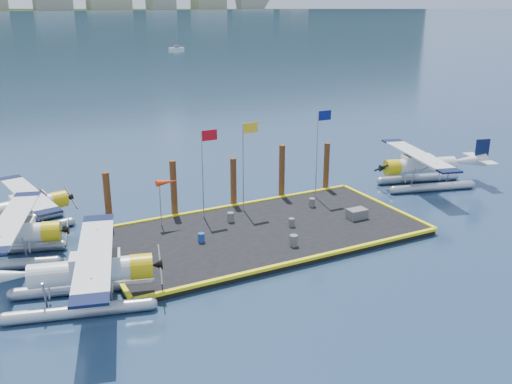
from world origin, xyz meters
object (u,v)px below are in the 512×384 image
Objects in this scene: piling_0 at (108,202)px; piling_4 at (326,168)px; drum_5 at (231,217)px; seaplane_a at (88,275)px; crate at (357,214)px; piling_1 at (174,190)px; flagpole_yellow at (246,153)px; drum_1 at (292,222)px; drum_3 at (294,241)px; drum_0 at (201,238)px; seaplane_c at (24,209)px; windsock at (166,183)px; flagpole_red at (205,160)px; piling_2 at (233,184)px; drum_4 at (312,202)px; seaplane_b at (7,237)px; seaplane_d at (422,168)px; piling_3 at (282,173)px; flagpole_blue at (320,141)px.

piling_4 is (17.00, 0.00, 0.00)m from piling_0.
piling_0 is at bearing 156.90° from drum_5.
seaplane_a is 18.58m from crate.
drum_5 is at bearing -48.08° from piling_1.
drum_1 is at bearing -72.97° from flagpole_yellow.
drum_0 is at bearing 146.63° from drum_3.
seaplane_c is 15.07m from flagpole_yellow.
drum_1 is at bearing -30.49° from windsock.
flagpole_red is at bearing 151.31° from crate.
piling_2 is at bearing 133.41° from crate.
drum_0 is at bearing -166.80° from drum_4.
windsock reaches higher than drum_0.
drum_5 is 4.41m from piling_1.
piling_4 is (6.54, 5.72, 1.32)m from drum_1.
seaplane_a is at bearing -166.18° from drum_1.
drum_5 is at bearing 134.60° from seaplane_a.
seaplane_d reaches higher than seaplane_b.
seaplane_b is 2.27× the size of piling_3.
seaplane_a is 8.05× the size of crate.
seaplane_c is 9.81m from piling_1.
drum_5 is at bearing 55.03° from seaplane_c.
flagpole_blue is at bearing -8.51° from piling_1.
flagpole_red is 0.97× the size of flagpole_yellow.
crate is (10.87, -1.13, 0.03)m from drum_0.
seaplane_d is at bearing 13.24° from drum_1.
piling_2 reaches higher than drum_3.
crate is 8.57m from flagpole_yellow.
piling_2 is (2.79, 1.60, -2.50)m from flagpole_red.
piling_1 is (1.03, 1.60, -1.13)m from windsock.
piling_4 is at bearing 0.00° from piling_2.
drum_3 is at bearing -43.31° from piling_0.
piling_4 reaches higher than windsock.
seaplane_a is at bearing -177.01° from drum_3.
drum_5 reaches higher than drum_4.
seaplane_d is at bearing 2.43° from drum_5.
seaplane_c is 2.35× the size of piling_4.
piling_0 is (-4.27, 5.36, 1.31)m from drum_0.
flagpole_blue is at bearing 100.49° from seaplane_d.
piling_0 is 1.00× the size of piling_4.
piling_1 reaches higher than seaplane_a.
seaplane_a is 7.78m from seaplane_b.
flagpole_blue is 15.51m from piling_0.
drum_5 is (13.58, -1.18, -0.80)m from seaplane_b.
flagpole_yellow is at bearing -168.40° from piling_4.
seaplane_c is 1.45× the size of flagpole_blue.
drum_0 is at bearing 89.13° from seaplane_b.
drum_1 is at bearing -139.00° from flagpole_blue.
piling_2 is at bearing 0.00° from piling_0.
seaplane_b reaches higher than crate.
seaplane_a is at bearing -130.44° from piling_1.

